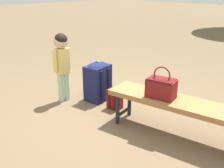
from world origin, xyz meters
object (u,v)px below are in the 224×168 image
(handbag, at_px, (161,87))
(backpack_large, at_px, (98,80))
(backpack_small, at_px, (115,98))
(park_bench, at_px, (177,105))
(child_standing, at_px, (62,57))

(handbag, xyz_separation_m, backpack_large, (1.23, -0.13, -0.27))
(handbag, xyz_separation_m, backpack_small, (0.83, -0.09, -0.41))
(park_bench, xyz_separation_m, backpack_large, (1.40, -0.05, -0.09))
(backpack_large, height_order, backpack_small, backpack_large)
(child_standing, distance_m, backpack_large, 0.63)
(handbag, bearing_deg, child_standing, 9.50)
(park_bench, height_order, handbag, handbag)
(backpack_large, distance_m, backpack_small, 0.43)
(handbag, bearing_deg, backpack_small, -6.41)
(park_bench, relative_size, handbag, 4.47)
(child_standing, relative_size, backpack_large, 1.65)
(park_bench, bearing_deg, backpack_small, -0.80)
(handbag, height_order, child_standing, child_standing)
(handbag, xyz_separation_m, child_standing, (1.56, 0.26, 0.10))
(backpack_small, bearing_deg, backpack_large, -5.18)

